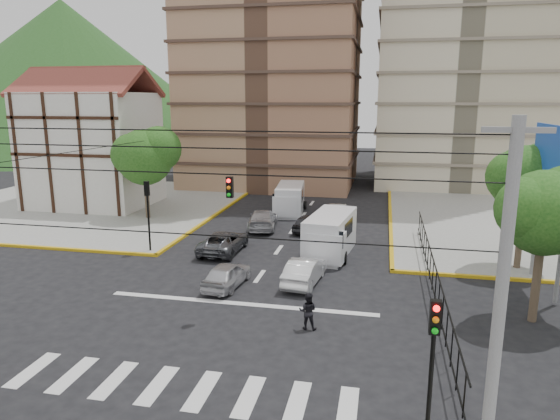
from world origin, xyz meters
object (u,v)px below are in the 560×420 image
(car_white_front_right, at_px, (305,271))
(pedestrian_crosswalk, at_px, (308,311))
(traffic_light_nw, at_px, (148,204))
(van_left_lane, at_px, (290,200))
(car_silver_front_left, at_px, (227,274))
(traffic_light_se, at_px, (433,353))
(van_right_lane, at_px, (330,236))

(car_white_front_right, distance_m, pedestrian_crosswalk, 5.34)
(traffic_light_nw, bearing_deg, van_left_lane, 62.36)
(traffic_light_nw, xyz_separation_m, van_left_lane, (6.56, 12.53, -1.94))
(car_silver_front_left, bearing_deg, traffic_light_nw, -29.47)
(traffic_light_se, height_order, van_left_lane, traffic_light_se)
(van_right_lane, height_order, car_white_front_right, van_right_lane)
(traffic_light_nw, height_order, van_left_lane, traffic_light_nw)
(van_left_lane, xyz_separation_m, car_silver_front_left, (-0.04, -17.12, -0.52))
(traffic_light_nw, relative_size, car_silver_front_left, 1.16)
(car_silver_front_left, distance_m, pedestrian_crosswalk, 6.23)
(car_silver_front_left, bearing_deg, traffic_light_se, 135.18)
(traffic_light_se, xyz_separation_m, van_right_lane, (-4.48, 17.31, -1.88))
(traffic_light_nw, distance_m, van_left_lane, 14.28)
(van_left_lane, distance_m, car_white_front_right, 16.29)
(van_right_lane, distance_m, pedestrian_crosswalk, 10.28)
(traffic_light_se, distance_m, car_silver_front_left, 14.48)
(van_right_lane, bearing_deg, car_silver_front_left, -118.77)
(traffic_light_nw, xyz_separation_m, car_white_front_right, (10.37, -3.31, -2.43))
(car_silver_front_left, relative_size, pedestrian_crosswalk, 2.38)
(traffic_light_se, height_order, pedestrian_crosswalk, traffic_light_se)
(van_right_lane, bearing_deg, van_left_lane, 120.18)
(car_silver_front_left, xyz_separation_m, car_white_front_right, (3.85, 1.28, 0.03))
(van_right_lane, xyz_separation_m, car_white_front_right, (-0.75, -5.02, -0.55))
(traffic_light_nw, distance_m, pedestrian_crosswalk, 14.38)
(traffic_light_nw, height_order, pedestrian_crosswalk, traffic_light_nw)
(van_left_lane, bearing_deg, van_right_lane, -73.12)
(van_right_lane, height_order, van_left_lane, van_right_lane)
(car_silver_front_left, bearing_deg, van_right_lane, -120.42)
(van_left_lane, relative_size, car_silver_front_left, 1.46)
(car_white_front_right, relative_size, pedestrian_crosswalk, 2.60)
(traffic_light_nw, bearing_deg, van_right_lane, 8.76)
(van_right_lane, xyz_separation_m, car_silver_front_left, (-4.60, -6.30, -0.59))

